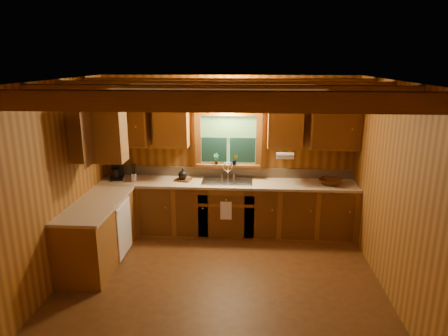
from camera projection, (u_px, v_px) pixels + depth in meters
name	position (u px, v px, depth m)	size (l,w,h in m)	color
room	(220.00, 189.00, 4.89)	(4.20, 4.20, 4.20)	#533014
ceiling_beams	(219.00, 91.00, 4.58)	(4.20, 2.54, 0.18)	brown
base_cabinets	(195.00, 215.00, 6.39)	(4.20, 2.22, 0.86)	brown
countertop	(196.00, 188.00, 6.28)	(4.20, 2.24, 0.04)	tan
backsplash	(228.00, 172.00, 6.79)	(4.20, 0.02, 0.16)	tan
dishwasher_panel	(124.00, 228.00, 5.87)	(0.02, 0.60, 0.80)	white
upper_cabinets	(190.00, 126.00, 6.16)	(4.19, 1.77, 0.78)	brown
window	(228.00, 141.00, 6.63)	(1.12, 0.08, 1.00)	brown
window_sill	(228.00, 165.00, 6.69)	(1.06, 0.14, 0.04)	brown
wall_sconce	(228.00, 103.00, 6.34)	(0.45, 0.21, 0.17)	black
paper_towel_roll	(285.00, 156.00, 6.29)	(0.11, 0.11, 0.27)	white
dish_towel	(226.00, 211.00, 6.32)	(0.18, 0.01, 0.30)	white
sink	(227.00, 184.00, 6.55)	(0.82, 0.48, 0.43)	silver
coffee_maker	(117.00, 169.00, 6.67)	(0.20, 0.25, 0.35)	black
utensil_crock	(134.00, 177.00, 6.55)	(0.11, 0.11, 0.30)	silver
cutting_board	(183.00, 180.00, 6.59)	(0.26, 0.18, 0.02)	#583213
teakettle	(183.00, 175.00, 6.57)	(0.15, 0.15, 0.19)	black
wicker_basket	(330.00, 182.00, 6.38)	(0.36, 0.36, 0.09)	#48230C
potted_plant_left	(216.00, 159.00, 6.64)	(0.10, 0.07, 0.19)	#583213
potted_plant_right	(235.00, 160.00, 6.62)	(0.10, 0.08, 0.18)	#583213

